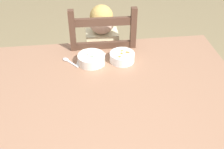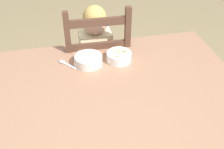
# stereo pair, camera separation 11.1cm
# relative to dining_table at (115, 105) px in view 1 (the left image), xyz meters

# --- Properties ---
(dining_table) EXTENTS (1.38, 1.07, 0.76)m
(dining_table) POSITION_rel_dining_table_xyz_m (0.00, 0.00, 0.00)
(dining_table) COLOR #996F55
(dining_table) RESTS_ON ground
(dining_chair) EXTENTS (0.43, 0.43, 1.03)m
(dining_chair) POSITION_rel_dining_table_xyz_m (-0.02, 0.58, -0.18)
(dining_chair) COLOR #503527
(dining_chair) RESTS_ON ground
(child_figure) EXTENTS (0.32, 0.31, 0.98)m
(child_figure) POSITION_rel_dining_table_xyz_m (-0.01, 0.57, -0.01)
(child_figure) COLOR beige
(child_figure) RESTS_ON ground
(bowl_of_peas) EXTENTS (0.16, 0.16, 0.06)m
(bowl_of_peas) POSITION_rel_dining_table_xyz_m (-0.11, 0.28, 0.12)
(bowl_of_peas) COLOR white
(bowl_of_peas) RESTS_ON dining_table
(bowl_of_carrots) EXTENTS (0.15, 0.15, 0.06)m
(bowl_of_carrots) POSITION_rel_dining_table_xyz_m (0.08, 0.28, 0.12)
(bowl_of_carrots) COLOR white
(bowl_of_carrots) RESTS_ON dining_table
(spoon) EXTENTS (0.10, 0.12, 0.01)m
(spoon) POSITION_rel_dining_table_xyz_m (-0.25, 0.32, 0.10)
(spoon) COLOR silver
(spoon) RESTS_ON dining_table
(paper_napkin) EXTENTS (0.19, 0.17, 0.00)m
(paper_napkin) POSITION_rel_dining_table_xyz_m (-0.11, 0.32, 0.09)
(paper_napkin) COLOR white
(paper_napkin) RESTS_ON dining_table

